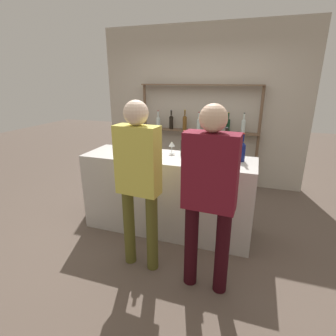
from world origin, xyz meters
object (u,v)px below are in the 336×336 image
at_px(counter_bottle_3, 242,151).
at_px(customer_right, 210,189).
at_px(counter_bottle_0, 195,152).
at_px(counter_bottle_1, 184,146).
at_px(counter_bottle_2, 226,147).
at_px(cork_jar, 123,144).
at_px(customer_center, 138,175).
at_px(wine_glass, 171,144).
at_px(counter_bottle_4, 144,149).

height_order(counter_bottle_3, customer_right, customer_right).
xyz_separation_m(counter_bottle_0, counter_bottle_1, (-0.20, 0.26, -0.00)).
bearing_deg(counter_bottle_1, counter_bottle_3, -1.77).
relative_size(counter_bottle_2, counter_bottle_3, 1.17).
xyz_separation_m(cork_jar, customer_center, (0.64, -0.92, -0.04)).
distance_m(counter_bottle_3, wine_glass, 0.87).
relative_size(wine_glass, customer_center, 0.09).
height_order(counter_bottle_2, customer_right, customer_right).
xyz_separation_m(wine_glass, customer_right, (0.67, -1.03, -0.10)).
xyz_separation_m(counter_bottle_2, customer_center, (-0.71, -0.88, -0.12)).
distance_m(counter_bottle_0, wine_glass, 0.48).
bearing_deg(counter_bottle_0, customer_center, -122.81).
relative_size(counter_bottle_1, counter_bottle_3, 0.95).
relative_size(counter_bottle_0, counter_bottle_3, 1.01).
bearing_deg(counter_bottle_2, counter_bottle_0, -141.24).
bearing_deg(wine_glass, cork_jar, -179.01).
distance_m(counter_bottle_3, counter_bottle_4, 1.12).
relative_size(counter_bottle_2, wine_glass, 2.45).
bearing_deg(counter_bottle_3, wine_glass, 175.93).
bearing_deg(counter_bottle_2, counter_bottle_1, 178.05).
distance_m(cork_jar, customer_center, 1.12).
height_order(counter_bottle_0, cork_jar, counter_bottle_0).
bearing_deg(counter_bottle_4, counter_bottle_1, 36.63).
bearing_deg(counter_bottle_1, wine_glass, 167.28).
xyz_separation_m(counter_bottle_0, wine_glass, (-0.38, 0.30, -0.01)).
relative_size(counter_bottle_1, counter_bottle_2, 0.82).
distance_m(counter_bottle_1, cork_jar, 0.85).
bearing_deg(customer_right, counter_bottle_2, 2.28).
bearing_deg(counter_bottle_3, customer_center, -135.78).
height_order(counter_bottle_4, wine_glass, counter_bottle_4).
bearing_deg(wine_glass, customer_center, -91.99).
distance_m(counter_bottle_0, cork_jar, 1.09).
relative_size(counter_bottle_1, cork_jar, 2.23).
distance_m(counter_bottle_4, customer_center, 0.63).
height_order(counter_bottle_3, cork_jar, counter_bottle_3).
distance_m(counter_bottle_4, cork_jar, 0.56).
distance_m(counter_bottle_0, counter_bottle_3, 0.54).
bearing_deg(counter_bottle_2, customer_right, -90.57).
bearing_deg(counter_bottle_1, counter_bottle_2, -1.95).
relative_size(counter_bottle_2, counter_bottle_4, 1.22).
relative_size(counter_bottle_3, cork_jar, 2.34).
height_order(counter_bottle_3, customer_center, customer_center).
bearing_deg(cork_jar, counter_bottle_3, -1.86).
height_order(counter_bottle_2, customer_center, customer_center).
bearing_deg(counter_bottle_4, counter_bottle_0, 3.78).
relative_size(counter_bottle_0, wine_glass, 2.12).
bearing_deg(cork_jar, counter_bottle_4, -36.26).
height_order(counter_bottle_1, counter_bottle_3, counter_bottle_3).
bearing_deg(counter_bottle_2, counter_bottle_4, -162.63).
distance_m(counter_bottle_0, counter_bottle_2, 0.39).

